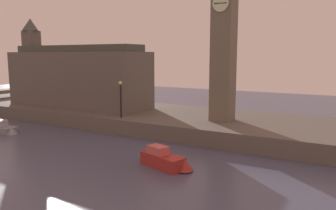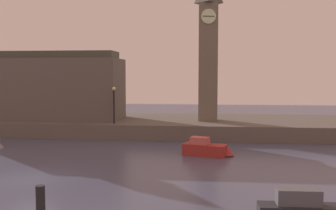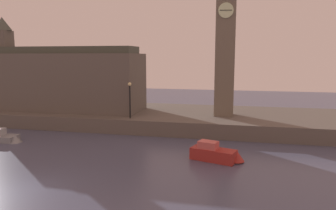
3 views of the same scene
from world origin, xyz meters
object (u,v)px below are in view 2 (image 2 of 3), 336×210
Objects in this scene: parliament_hall at (37,86)px; boat_barge_dark at (319,210)px; boat_dinghy_red at (209,149)px; streetlamp at (114,101)px; clock_tower at (208,43)px.

parliament_hall is 3.55× the size of boat_barge_dark.
boat_dinghy_red is 0.83× the size of boat_barge_dark.
streetlamp is at bearing -21.12° from parliament_hall.
boat_dinghy_red is at bearing -37.37° from streetlamp.
streetlamp is 12.17m from boat_dinghy_red.
streetlamp is at bearing -157.92° from clock_tower.
streetlamp is (-9.25, -3.75, -5.85)m from clock_tower.
parliament_hall is 4.27× the size of boat_dinghy_red.
clock_tower reaches higher than parliament_hall.
clock_tower is 4.29× the size of streetlamp.
parliament_hall reaches higher than boat_barge_dark.
streetlamp is at bearing 124.80° from boat_barge_dark.
clock_tower reaches higher than boat_dinghy_red.
parliament_hall is 22.23m from boat_dinghy_red.
boat_dinghy_red reaches higher than boat_barge_dark.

